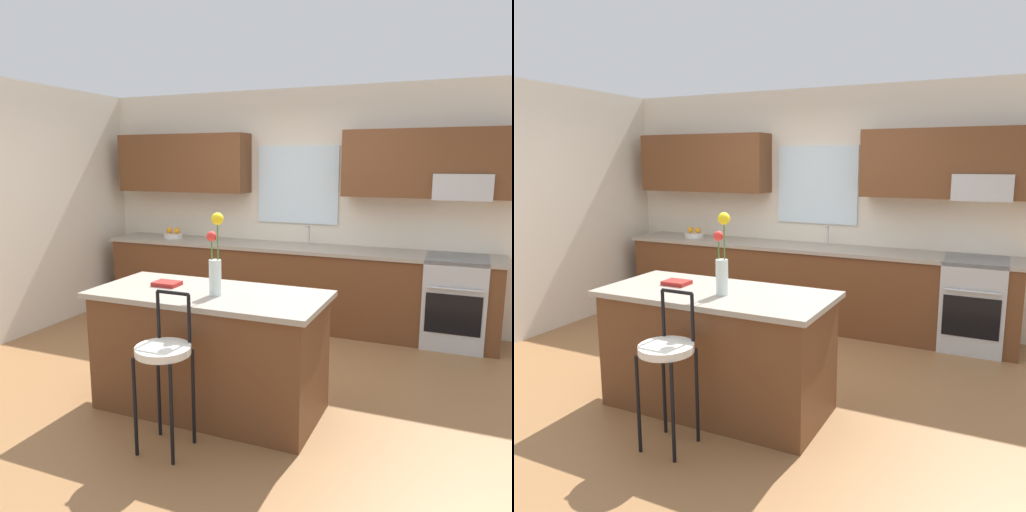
% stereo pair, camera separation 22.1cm
% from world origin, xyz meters
% --- Properties ---
extents(ground_plane, '(14.00, 14.00, 0.00)m').
position_xyz_m(ground_plane, '(0.00, 0.00, 0.00)').
color(ground_plane, olive).
extents(wall_left, '(0.12, 4.60, 2.70)m').
position_xyz_m(wall_left, '(-2.56, 0.30, 1.35)').
color(wall_left, beige).
rests_on(wall_left, ground).
extents(back_wall_assembly, '(5.60, 0.50, 2.70)m').
position_xyz_m(back_wall_assembly, '(0.03, 1.99, 1.51)').
color(back_wall_assembly, beige).
rests_on(back_wall_assembly, ground).
extents(counter_run, '(4.56, 0.64, 0.92)m').
position_xyz_m(counter_run, '(0.00, 1.70, 0.47)').
color(counter_run, brown).
rests_on(counter_run, ground).
extents(sink_faucet, '(0.02, 0.13, 0.23)m').
position_xyz_m(sink_faucet, '(0.19, 1.84, 1.06)').
color(sink_faucet, '#B7BABC').
rests_on(sink_faucet, counter_run).
extents(oven_range, '(0.60, 0.64, 0.92)m').
position_xyz_m(oven_range, '(1.81, 1.68, 0.46)').
color(oven_range, '#B7BABC').
rests_on(oven_range, ground).
extents(kitchen_island, '(1.74, 0.81, 0.92)m').
position_xyz_m(kitchen_island, '(0.14, -0.53, 0.46)').
color(kitchen_island, brown).
rests_on(kitchen_island, ground).
extents(bar_stool_near, '(0.36, 0.36, 1.04)m').
position_xyz_m(bar_stool_near, '(0.14, -1.15, 0.64)').
color(bar_stool_near, black).
rests_on(bar_stool_near, ground).
extents(flower_vase, '(0.13, 0.09, 0.60)m').
position_xyz_m(flower_vase, '(0.24, -0.60, 1.18)').
color(flower_vase, silver).
rests_on(flower_vase, kitchen_island).
extents(cookbook, '(0.20, 0.15, 0.03)m').
position_xyz_m(cookbook, '(-0.24, -0.49, 0.94)').
color(cookbook, maroon).
rests_on(cookbook, kitchen_island).
extents(fruit_bowl_oranges, '(0.24, 0.24, 0.13)m').
position_xyz_m(fruit_bowl_oranges, '(-1.54, 1.70, 0.96)').
color(fruit_bowl_oranges, silver).
rests_on(fruit_bowl_oranges, counter_run).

